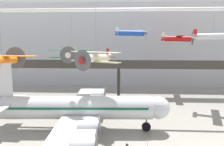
# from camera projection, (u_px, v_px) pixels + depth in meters

# --- Properties ---
(hangar_back_wall) EXTENTS (140.00, 3.00, 24.10)m
(hangar_back_wall) POSITION_uv_depth(u_px,v_px,m) (120.00, 45.00, 63.84)
(hangar_back_wall) COLOR silver
(hangar_back_wall) RESTS_ON ground
(mezzanine_walkway) EXTENTS (110.00, 3.20, 8.83)m
(mezzanine_walkway) POSITION_uv_depth(u_px,v_px,m) (119.00, 66.00, 51.59)
(mezzanine_walkway) COLOR #38332D
(mezzanine_walkway) RESTS_ON ground
(ceiling_truss_beam) EXTENTS (120.00, 0.60, 0.60)m
(ceiling_truss_beam) POSITION_uv_depth(u_px,v_px,m) (117.00, 10.00, 37.02)
(ceiling_truss_beam) COLOR silver
(airliner_silver_main) EXTENTS (27.68, 31.42, 10.00)m
(airliner_silver_main) POSITION_uv_depth(u_px,v_px,m) (76.00, 108.00, 31.67)
(airliner_silver_main) COLOR silver
(airliner_silver_main) RESTS_ON ground
(suspended_plane_blue_trainer) EXTENTS (7.46, 9.17, 4.70)m
(suspended_plane_blue_trainer) POSITION_uv_depth(u_px,v_px,m) (131.00, 33.00, 50.85)
(suspended_plane_blue_trainer) COLOR #1E4CAD
(suspended_plane_red_highwing) EXTENTS (7.80, 9.50, 5.99)m
(suspended_plane_red_highwing) POSITION_uv_depth(u_px,v_px,m) (177.00, 38.00, 52.93)
(suspended_plane_red_highwing) COLOR red
(suspended_plane_silver_racer) EXTENTS (7.36, 8.65, 5.67)m
(suspended_plane_silver_racer) POSITION_uv_depth(u_px,v_px,m) (213.00, 37.00, 41.32)
(suspended_plane_silver_racer) COLOR silver
(suspended_plane_green_biplane) EXTENTS (8.92, 7.27, 9.04)m
(suspended_plane_green_biplane) POSITION_uv_depth(u_px,v_px,m) (72.00, 55.00, 43.66)
(suspended_plane_green_biplane) COLOR #1E6B33
(suspended_plane_cream_biplane) EXTENTS (8.11, 7.29, 9.13)m
(suspended_plane_cream_biplane) POSITION_uv_depth(u_px,v_px,m) (96.00, 58.00, 33.23)
(suspended_plane_cream_biplane) COLOR beige
(suspended_plane_orange_highwing) EXTENTS (9.96, 8.11, 9.35)m
(suspended_plane_orange_highwing) POSITION_uv_depth(u_px,v_px,m) (2.00, 60.00, 31.93)
(suspended_plane_orange_highwing) COLOR orange
(stanchion_barrier) EXTENTS (0.36, 0.36, 1.08)m
(stanchion_barrier) POSITION_uv_depth(u_px,v_px,m) (147.00, 144.00, 27.32)
(stanchion_barrier) COLOR #B2B5BA
(stanchion_barrier) RESTS_ON ground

